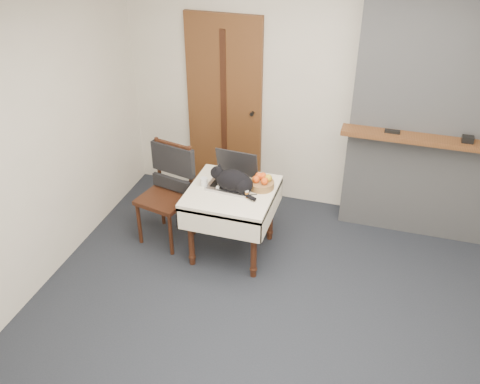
# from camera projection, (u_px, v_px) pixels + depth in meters

# --- Properties ---
(ground) EXTENTS (4.50, 4.50, 0.00)m
(ground) POSITION_uv_depth(u_px,v_px,m) (289.00, 332.00, 4.34)
(ground) COLOR black
(ground) RESTS_ON ground
(room_shell) EXTENTS (4.52, 4.01, 2.61)m
(room_shell) POSITION_uv_depth(u_px,v_px,m) (316.00, 109.00, 3.78)
(room_shell) COLOR beige
(room_shell) RESTS_ON ground
(door) EXTENTS (0.82, 0.10, 2.00)m
(door) POSITION_uv_depth(u_px,v_px,m) (225.00, 108.00, 5.71)
(door) COLOR brown
(door) RESTS_ON ground
(chimney) EXTENTS (1.62, 0.48, 2.60)m
(chimney) POSITION_uv_depth(u_px,v_px,m) (435.00, 110.00, 4.92)
(chimney) COLOR gray
(chimney) RESTS_ON ground
(side_table) EXTENTS (0.78, 0.78, 0.70)m
(side_table) POSITION_uv_depth(u_px,v_px,m) (232.00, 200.00, 4.94)
(side_table) COLOR #33170D
(side_table) RESTS_ON ground
(laptop) EXTENTS (0.43, 0.37, 0.30)m
(laptop) POSITION_uv_depth(u_px,v_px,m) (233.00, 176.00, 4.93)
(laptop) COLOR #B7B7BC
(laptop) RESTS_ON side_table
(cat) EXTENTS (0.48, 0.25, 0.24)m
(cat) POSITION_uv_depth(u_px,v_px,m) (234.00, 181.00, 4.81)
(cat) COLOR black
(cat) RESTS_ON side_table
(cream_jar) EXTENTS (0.07, 0.07, 0.08)m
(cream_jar) POSITION_uv_depth(u_px,v_px,m) (204.00, 182.00, 4.92)
(cream_jar) COLOR white
(cream_jar) RESTS_ON side_table
(pill_bottle) EXTENTS (0.04, 0.04, 0.08)m
(pill_bottle) POSITION_uv_depth(u_px,v_px,m) (247.00, 194.00, 4.74)
(pill_bottle) COLOR #A35814
(pill_bottle) RESTS_ON side_table
(fruit_basket) EXTENTS (0.23, 0.23, 0.13)m
(fruit_basket) POSITION_uv_depth(u_px,v_px,m) (262.00, 183.00, 4.88)
(fruit_basket) COLOR olive
(fruit_basket) RESTS_ON side_table
(desk_clutter) EXTENTS (0.15, 0.05, 0.01)m
(desk_clutter) POSITION_uv_depth(u_px,v_px,m) (254.00, 191.00, 4.85)
(desk_clutter) COLOR black
(desk_clutter) RESTS_ON side_table
(chair) EXTENTS (0.53, 0.53, 1.00)m
(chair) POSITION_uv_depth(u_px,v_px,m) (170.00, 179.00, 5.16)
(chair) COLOR #33170D
(chair) RESTS_ON ground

